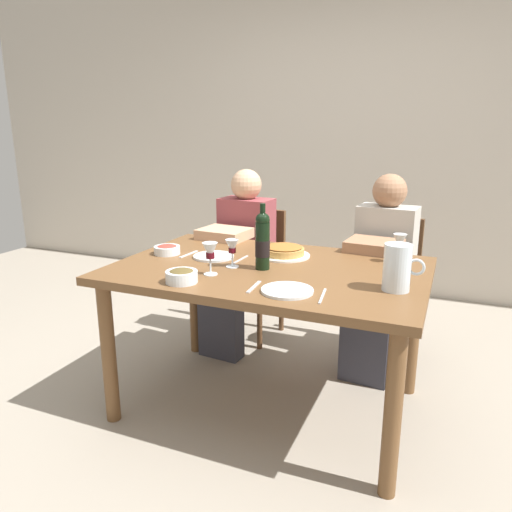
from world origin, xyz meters
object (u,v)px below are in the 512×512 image
Objects in this scene: baked_tart at (284,251)px; wine_bottle at (263,241)px; salad_bowl at (167,249)px; dinner_plate_left_setting at (287,290)px; dinner_plate_right_setting at (214,256)px; diner_left at (238,255)px; dining_table at (269,285)px; wine_glass_left_diner at (400,243)px; chair_left at (255,264)px; wine_glass_right_diner at (232,248)px; water_pitcher at (397,270)px; diner_right at (380,269)px; chair_right at (387,277)px; olive_bowl at (182,275)px; wine_glass_centre at (210,252)px.

wine_bottle is at bearing -94.31° from baked_tart.
salad_bowl reaches higher than dinner_plate_left_setting.
diner_left is at bearing 102.52° from dinner_plate_right_setting.
dining_table is 10.23× the size of wine_glass_left_diner.
wine_bottle reaches higher than chair_left.
dinner_plate_left_setting is (0.20, -0.32, 0.10)m from dining_table.
wine_bottle is 0.16m from wine_glass_right_diner.
chair_left reaches higher than dining_table.
dinner_plate_right_setting is at bearing 162.97° from wine_bottle.
diner_right is (-0.18, 0.79, -0.23)m from water_pitcher.
chair_left and chair_right have the same top height.
chair_left is (-0.43, 0.92, -0.40)m from wine_bottle.
olive_bowl is 1.50m from chair_right.
diner_left is 0.96m from chair_right.
chair_right is at bearing 63.13° from dining_table.
chair_left is at bearing 97.80° from dinner_plate_right_setting.
wine_glass_left_diner is at bearing 29.14° from dining_table.
olive_bowl is at bearing -140.20° from wine_glass_left_diner.
water_pitcher is at bearing -28.95° from baked_tart.
dining_table is at bearing -150.86° from wine_glass_left_diner.
olive_bowl is 0.12× the size of diner_left.
dinner_plate_left_setting is 1.03× the size of dinner_plate_right_setting.
water_pitcher is at bearing 108.03° from diner_right.
baked_tart is 2.01× the size of wine_glass_right_diner.
wine_glass_right_diner reaches higher than salad_bowl.
dinner_plate_left_setting is 1.28m from chair_right.
baked_tart is at bearing 59.83° from wine_glass_right_diner.
diner_right reaches higher than salad_bowl.
wine_glass_right_diner is at bearing -155.39° from dining_table.
baked_tart reaches higher than dinner_plate_right_setting.
olive_bowl is 0.16× the size of chair_left.
salad_bowl is 0.27m from dinner_plate_right_setting.
dining_table is 1.29× the size of diner_right.
wine_glass_left_diner reaches higher than dinner_plate_right_setting.
baked_tart is at bearing 65.56° from olive_bowl.
chair_right is (0.66, 1.13, -0.37)m from wine_glass_centre.
olive_bowl is 0.16× the size of chair_right.
wine_bottle is 0.43m from olive_bowl.
wine_glass_right_diner reaches higher than chair_right.
dinner_plate_right_setting is 0.62m from diner_left.
wine_glass_left_diner reaches higher than dinner_plate_left_setting.
olive_bowl is 0.33m from wine_glass_right_diner.
water_pitcher is at bearing 25.31° from dinner_plate_left_setting.
wine_glass_left_diner is at bearing 31.98° from wine_bottle.
wine_glass_left_diner is at bearing 10.65° from baked_tart.
chair_right is 0.26m from diner_right.
baked_tart is 0.34m from wine_glass_right_diner.
chair_left is at bearing 118.49° from dinner_plate_left_setting.
diner_right reaches higher than chair_right.
diner_right reaches higher than wine_glass_right_diner.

